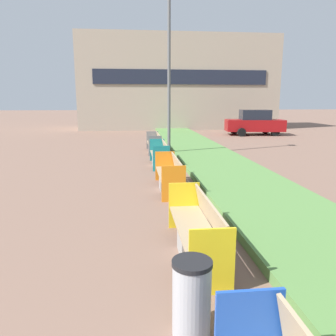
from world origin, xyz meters
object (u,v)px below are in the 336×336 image
object	(u,v)px
bench_grey_frame	(154,145)
street_lamp_post	(169,60)
parked_car_distant	(255,123)
litter_bin	(192,298)
bench_teal_frame	(160,156)
bench_orange_frame	(170,177)
bench_yellow_frame	(197,233)

from	to	relation	value
bench_grey_frame	street_lamp_post	distance (m)	4.14
street_lamp_post	parked_car_distant	distance (m)	11.77
litter_bin	bench_teal_frame	bearing A→B (deg)	87.43
bench_orange_frame	litter_bin	xyz separation A→B (m)	(-0.43, -5.98, 0.06)
litter_bin	street_lamp_post	distance (m)	12.58
bench_teal_frame	bench_orange_frame	bearing A→B (deg)	-89.97
bench_teal_frame	parked_car_distant	xyz separation A→B (m)	(7.94, 10.89, 0.54)
bench_orange_frame	litter_bin	bearing A→B (deg)	-94.14
litter_bin	street_lamp_post	world-z (taller)	street_lamp_post
bench_orange_frame	bench_grey_frame	world-z (taller)	same
bench_grey_frame	street_lamp_post	xyz separation A→B (m)	(0.61, -1.08, 3.95)
bench_yellow_frame	bench_teal_frame	bearing A→B (deg)	90.02
bench_yellow_frame	litter_bin	bearing A→B (deg)	-102.91
bench_yellow_frame	street_lamp_post	world-z (taller)	street_lamp_post
bench_teal_frame	street_lamp_post	bearing A→B (deg)	75.32
litter_bin	street_lamp_post	bearing A→B (deg)	85.01
bench_teal_frame	street_lamp_post	distance (m)	4.63
litter_bin	parked_car_distant	bearing A→B (deg)	67.78
bench_yellow_frame	bench_orange_frame	world-z (taller)	same
parked_car_distant	bench_teal_frame	bearing A→B (deg)	-118.72
litter_bin	parked_car_distant	xyz separation A→B (m)	(8.37, 20.48, 0.47)
street_lamp_post	parked_car_distant	xyz separation A→B (m)	(7.32, 8.55, -3.41)
bench_yellow_frame	street_lamp_post	distance (m)	10.80
street_lamp_post	bench_grey_frame	bearing A→B (deg)	119.38
bench_teal_frame	bench_grey_frame	distance (m)	3.42
bench_yellow_frame	parked_car_distant	distance (m)	20.22
bench_orange_frame	street_lamp_post	bearing A→B (deg)	84.15
bench_yellow_frame	bench_orange_frame	bearing A→B (deg)	90.01
bench_yellow_frame	parked_car_distant	world-z (taller)	parked_car_distant
bench_teal_frame	parked_car_distant	distance (m)	13.48
bench_teal_frame	bench_grey_frame	world-z (taller)	same
bench_yellow_frame	bench_grey_frame	xyz separation A→B (m)	(-0.00, 11.12, -0.00)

